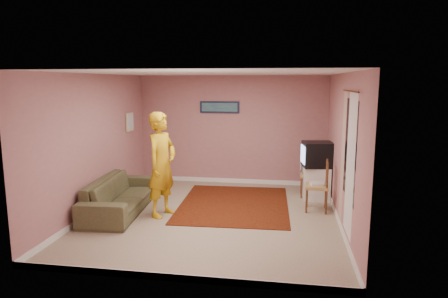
% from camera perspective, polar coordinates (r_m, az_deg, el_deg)
% --- Properties ---
extents(ground, '(5.00, 5.00, 0.00)m').
position_cam_1_polar(ground, '(7.49, -1.52, -9.51)').
color(ground, tan).
rests_on(ground, ground).
extents(wall_back, '(4.50, 0.02, 2.60)m').
position_cam_1_polar(wall_back, '(9.62, 1.17, 2.72)').
color(wall_back, '#B17474').
rests_on(wall_back, ground).
extents(wall_front, '(4.50, 0.02, 2.60)m').
position_cam_1_polar(wall_front, '(4.79, -7.07, -4.43)').
color(wall_front, '#B17474').
rests_on(wall_front, ground).
extents(wall_left, '(0.02, 5.00, 2.60)m').
position_cam_1_polar(wall_left, '(7.90, -17.83, 0.74)').
color(wall_left, '#B17474').
rests_on(wall_left, ground).
extents(wall_right, '(0.02, 5.00, 2.60)m').
position_cam_1_polar(wall_right, '(7.12, 16.54, -0.13)').
color(wall_right, '#B17474').
rests_on(wall_right, ground).
extents(ceiling, '(4.50, 5.00, 0.02)m').
position_cam_1_polar(ceiling, '(7.08, -1.61, 10.78)').
color(ceiling, silver).
rests_on(ceiling, wall_back).
extents(baseboard_back, '(4.50, 0.02, 0.10)m').
position_cam_1_polar(baseboard_back, '(9.84, 1.13, -4.54)').
color(baseboard_back, white).
rests_on(baseboard_back, ground).
extents(baseboard_front, '(4.50, 0.02, 0.10)m').
position_cam_1_polar(baseboard_front, '(5.24, -6.74, -17.78)').
color(baseboard_front, white).
rests_on(baseboard_front, ground).
extents(baseboard_left, '(0.02, 5.00, 0.10)m').
position_cam_1_polar(baseboard_left, '(8.17, -17.31, -7.95)').
color(baseboard_left, white).
rests_on(baseboard_left, ground).
extents(baseboard_right, '(0.02, 5.00, 0.10)m').
position_cam_1_polar(baseboard_right, '(7.42, 15.99, -9.68)').
color(baseboard_right, white).
rests_on(baseboard_right, ground).
extents(window, '(0.01, 1.10, 1.50)m').
position_cam_1_polar(window, '(6.21, 17.60, -0.15)').
color(window, black).
rests_on(window, wall_right).
extents(curtain_sheer, '(0.01, 0.75, 2.10)m').
position_cam_1_polar(curtain_sheer, '(6.10, 17.58, -2.24)').
color(curtain_sheer, white).
rests_on(curtain_sheer, wall_right).
extents(curtain_floral, '(0.01, 0.35, 2.10)m').
position_cam_1_polar(curtain_floral, '(6.78, 16.60, -1.03)').
color(curtain_floral, beige).
rests_on(curtain_floral, wall_right).
extents(curtain_rod, '(0.02, 1.40, 0.02)m').
position_cam_1_polar(curtain_rod, '(6.13, 17.61, 7.90)').
color(curtain_rod, brown).
rests_on(curtain_rod, wall_right).
extents(picture_back, '(0.95, 0.04, 0.28)m').
position_cam_1_polar(picture_back, '(9.58, -0.64, 5.99)').
color(picture_back, '#131935').
rests_on(picture_back, wall_back).
extents(picture_left, '(0.04, 0.38, 0.42)m').
position_cam_1_polar(picture_left, '(9.30, -13.30, 3.77)').
color(picture_left, beige).
rests_on(picture_left, wall_left).
extents(area_rug, '(2.25, 2.77, 0.01)m').
position_cam_1_polar(area_rug, '(8.16, 1.45, -7.86)').
color(area_rug, '#320505').
rests_on(area_rug, ground).
extents(tv_cabinet, '(0.55, 0.50, 0.70)m').
position_cam_1_polar(tv_cabinet, '(8.66, 13.07, -4.72)').
color(tv_cabinet, white).
rests_on(tv_cabinet, ground).
extents(crt_tv, '(0.67, 0.62, 0.52)m').
position_cam_1_polar(crt_tv, '(8.53, 13.18, -0.75)').
color(crt_tv, black).
rests_on(crt_tv, tv_cabinet).
extents(chair_a, '(0.44, 0.42, 0.52)m').
position_cam_1_polar(chair_a, '(8.77, 12.29, -2.95)').
color(chair_a, '#A2804E').
rests_on(chair_a, ground).
extents(dvd_player, '(0.38, 0.31, 0.06)m').
position_cam_1_polar(dvd_player, '(8.78, 12.27, -3.37)').
color(dvd_player, '#B5B5BA').
rests_on(dvd_player, chair_a).
extents(blue_throw, '(0.44, 0.06, 0.46)m').
position_cam_1_polar(blue_throw, '(8.91, 12.27, -1.51)').
color(blue_throw, '#97BEF8').
rests_on(blue_throw, chair_a).
extents(chair_b, '(0.45, 0.47, 0.54)m').
position_cam_1_polar(chair_b, '(7.83, 13.15, -4.34)').
color(chair_b, '#A2804E').
rests_on(chair_b, ground).
extents(game_console, '(0.27, 0.22, 0.05)m').
position_cam_1_polar(game_console, '(7.84, 13.13, -4.86)').
color(game_console, white).
rests_on(game_console, chair_b).
extents(sofa, '(1.04, 2.28, 0.65)m').
position_cam_1_polar(sofa, '(7.89, -14.61, -6.38)').
color(sofa, brown).
rests_on(sofa, ground).
extents(person, '(0.66, 0.81, 1.92)m').
position_cam_1_polar(person, '(7.37, -8.87, -2.21)').
color(person, gold).
rests_on(person, ground).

